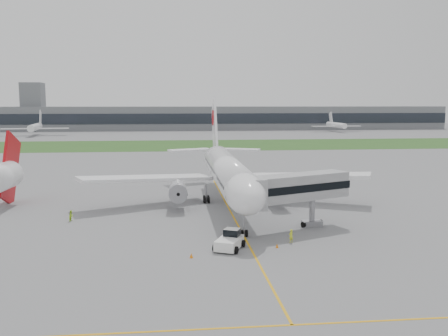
{
  "coord_description": "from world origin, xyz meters",
  "views": [
    {
      "loc": [
        -8.88,
        -75.01,
        16.72
      ],
      "look_at": [
        -0.75,
        2.0,
        6.45
      ],
      "focal_mm": 40.0,
      "sensor_mm": 36.0,
      "label": 1
    }
  ],
  "objects": [
    {
      "name": "ground_crew_near",
      "position": [
        5.2,
        -18.12,
        0.81
      ],
      "size": [
        0.71,
        0.64,
        1.63
      ],
      "primitive_type": "imported",
      "rotation": [
        0.0,
        0.0,
        3.7
      ],
      "color": "yellow",
      "rests_on": "ground"
    },
    {
      "name": "control_tower",
      "position": [
        -90.0,
        232.0,
        0.0
      ],
      "size": [
        12.0,
        12.0,
        56.0
      ],
      "primitive_type": null,
      "color": "gray",
      "rests_on": "ground"
    },
    {
      "name": "safety_cone_right",
      "position": [
        3.08,
        -20.08,
        0.24
      ],
      "size": [
        0.35,
        0.35,
        0.49
      ],
      "primitive_type": "cone",
      "color": "orange",
      "rests_on": "ground"
    },
    {
      "name": "jet_bridge",
      "position": [
        6.2,
        -12.99,
        5.64
      ],
      "size": [
        15.77,
        10.39,
        7.62
      ],
      "rotation": [
        0.0,
        0.0,
        0.41
      ],
      "color": "#B0B0B2",
      "rests_on": "ground"
    },
    {
      "name": "grass_strip",
      "position": [
        0.0,
        120.0,
        0.01
      ],
      "size": [
        600.0,
        50.0,
        0.02
      ],
      "primitive_type": "cube",
      "color": "#2B5720",
      "rests_on": "ground"
    },
    {
      "name": "distant_aircraft_right",
      "position": [
        83.97,
        199.52,
        0.0
      ],
      "size": [
        29.44,
        26.27,
        10.82
      ],
      "primitive_type": null,
      "rotation": [
        0.0,
        0.0,
        0.05
      ],
      "color": "white",
      "rests_on": "ground"
    },
    {
      "name": "safety_cone_left",
      "position": [
        -6.93,
        -22.82,
        0.27
      ],
      "size": [
        0.4,
        0.4,
        0.55
      ],
      "primitive_type": "cone",
      "color": "orange",
      "rests_on": "ground"
    },
    {
      "name": "ground_crew_far",
      "position": [
        -23.11,
        -4.33,
        0.8
      ],
      "size": [
        0.84,
        0.94,
        1.6
      ],
      "primitive_type": "imported",
      "rotation": [
        0.0,
        0.0,
        1.23
      ],
      "color": "#ABE325",
      "rests_on": "ground"
    },
    {
      "name": "neighbor_aircraft",
      "position": [
        -35.83,
        6.02,
        5.04
      ],
      "size": [
        4.95,
        15.62,
        12.73
      ],
      "rotation": [
        0.0,
        0.0,
        -0.06
      ],
      "color": "#B90A11",
      "rests_on": "ground"
    },
    {
      "name": "pushback_tug",
      "position": [
        -2.37,
        -19.81,
        0.99
      ],
      "size": [
        4.09,
        4.79,
        2.15
      ],
      "rotation": [
        0.0,
        0.0,
        -0.43
      ],
      "color": "white",
      "rests_on": "ground"
    },
    {
      "name": "airliner",
      "position": [
        0.0,
        4.87,
        5.66
      ],
      "size": [
        48.13,
        53.95,
        17.88
      ],
      "color": "white",
      "rests_on": "ground"
    },
    {
      "name": "ground",
      "position": [
        0.0,
        0.0,
        0.0
      ],
      "size": [
        600.0,
        600.0,
        0.0
      ],
      "primitive_type": "plane",
      "color": "slate",
      "rests_on": "ground"
    },
    {
      "name": "apron_markings",
      "position": [
        0.0,
        -5.0,
        0.0
      ],
      "size": [
        70.0,
        70.0,
        0.04
      ],
      "primitive_type": null,
      "color": "#EDA714",
      "rests_on": "ground"
    },
    {
      "name": "distant_aircraft_left",
      "position": [
        -76.53,
        182.44,
        0.0
      ],
      "size": [
        35.07,
        31.74,
        12.28
      ],
      "primitive_type": null,
      "rotation": [
        0.0,
        0.0,
        0.11
      ],
      "color": "white",
      "rests_on": "ground"
    },
    {
      "name": "terminal_building",
      "position": [
        0.0,
        229.87,
        7.0
      ],
      "size": [
        320.0,
        22.3,
        14.0
      ],
      "color": "gray",
      "rests_on": "ground"
    }
  ]
}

